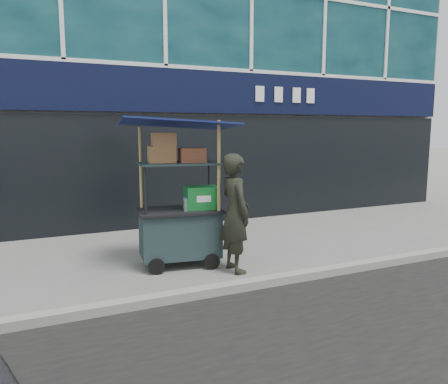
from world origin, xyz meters
name	(u,v)px	position (x,y,z in m)	size (l,w,h in m)	color
ground	(253,282)	(0.00, 0.00, 0.00)	(80.00, 80.00, 0.00)	slate
curb	(260,283)	(0.00, -0.20, 0.06)	(80.00, 0.18, 0.12)	gray
vendor_cart	(181,214)	(-0.64, 1.17, 0.80)	(1.83, 1.42, 2.28)	black
vendor_man	(235,213)	(-0.01, 0.56, 0.88)	(0.64, 0.42, 1.76)	black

